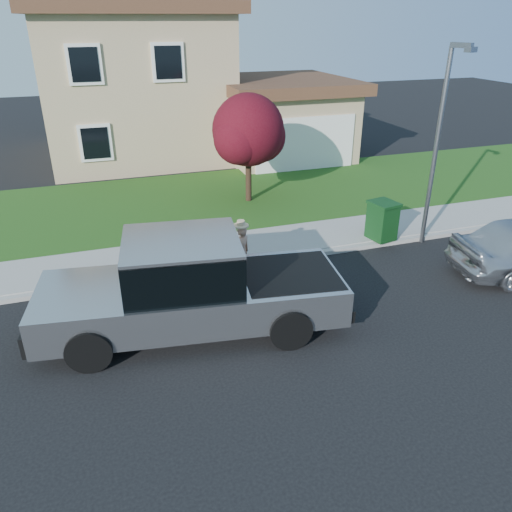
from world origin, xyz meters
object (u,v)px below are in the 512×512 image
(woman, at_px, (241,252))
(street_lamp, at_px, (440,137))
(pickup_truck, at_px, (191,289))
(trash_bin, at_px, (382,220))
(ornamental_tree, at_px, (249,133))

(woman, bearing_deg, street_lamp, 161.40)
(pickup_truck, xyz_separation_m, woman, (1.71, 1.91, -0.24))
(trash_bin, bearing_deg, ornamental_tree, 108.42)
(pickup_truck, height_order, trash_bin, pickup_truck)
(woman, height_order, trash_bin, woman)
(street_lamp, bearing_deg, trash_bin, 146.53)
(trash_bin, bearing_deg, pickup_truck, -167.41)
(pickup_truck, relative_size, woman, 4.17)
(woman, bearing_deg, ornamental_tree, -132.84)
(ornamental_tree, height_order, trash_bin, ornamental_tree)
(woman, relative_size, trash_bin, 1.41)
(woman, distance_m, trash_bin, 4.77)
(woman, relative_size, ornamental_tree, 0.43)
(woman, bearing_deg, trash_bin, 167.45)
(pickup_truck, bearing_deg, street_lamp, 25.04)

